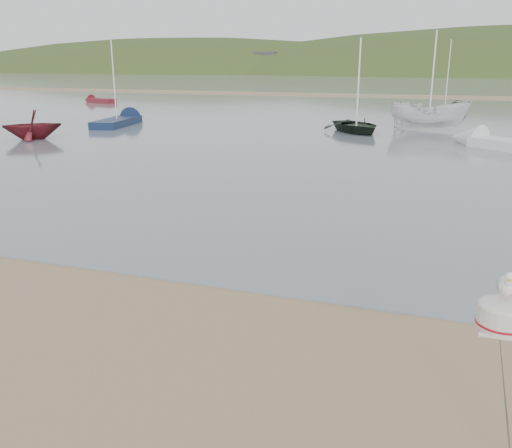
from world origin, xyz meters
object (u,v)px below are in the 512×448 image
(boat_dark, at_px, (358,97))
(boat_red, at_px, (31,111))
(boat_white, at_px, (432,90))
(sailboat_white_near, at_px, (490,142))
(sailboat_dark_mid, at_px, (454,110))
(dinghy_red_far, at_px, (95,100))
(sailboat_blue_near, at_px, (127,119))

(boat_dark, distance_m, boat_red, 19.76)
(boat_white, height_order, sailboat_white_near, sailboat_white_near)
(boat_white, relative_size, sailboat_white_near, 0.72)
(boat_white, relative_size, sailboat_dark_mid, 0.75)
(dinghy_red_far, height_order, sailboat_white_near, sailboat_white_near)
(boat_dark, bearing_deg, boat_red, 169.72)
(sailboat_blue_near, xyz_separation_m, sailboat_dark_mid, (22.97, 16.67, 0.00))
(boat_dark, distance_m, sailboat_blue_near, 17.13)
(boat_dark, relative_size, dinghy_red_far, 0.86)
(dinghy_red_far, xyz_separation_m, sailboat_white_near, (39.78, -21.35, 0.01))
(boat_white, xyz_separation_m, sailboat_blue_near, (-21.34, -2.82, -2.31))
(sailboat_white_near, bearing_deg, boat_dark, 154.13)
(dinghy_red_far, distance_m, sailboat_white_near, 45.15)
(boat_white, xyz_separation_m, sailboat_dark_mid, (1.63, 13.85, -2.31))
(sailboat_blue_near, bearing_deg, boat_dark, -0.72)
(dinghy_red_far, relative_size, sailboat_blue_near, 0.70)
(boat_dark, height_order, sailboat_white_near, sailboat_white_near)
(boat_red, bearing_deg, sailboat_dark_mid, 96.92)
(boat_white, distance_m, dinghy_red_far, 39.24)
(boat_red, height_order, sailboat_blue_near, sailboat_blue_near)
(dinghy_red_far, bearing_deg, boat_red, -61.48)
(boat_dark, xyz_separation_m, sailboat_blue_near, (-17.02, 0.21, -1.95))
(boat_white, bearing_deg, sailboat_white_near, -157.18)
(sailboat_blue_near, height_order, sailboat_dark_mid, sailboat_blue_near)
(sailboat_blue_near, height_order, sailboat_white_near, sailboat_white_near)
(boat_white, height_order, dinghy_red_far, boat_white)
(sailboat_white_near, bearing_deg, dinghy_red_far, 151.78)
(boat_red, bearing_deg, boat_dark, 76.74)
(boat_dark, height_order, boat_white, boat_white)
(boat_white, relative_size, dinghy_red_far, 1.00)
(boat_dark, relative_size, boat_white, 0.86)
(boat_dark, relative_size, sailboat_blue_near, 0.61)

